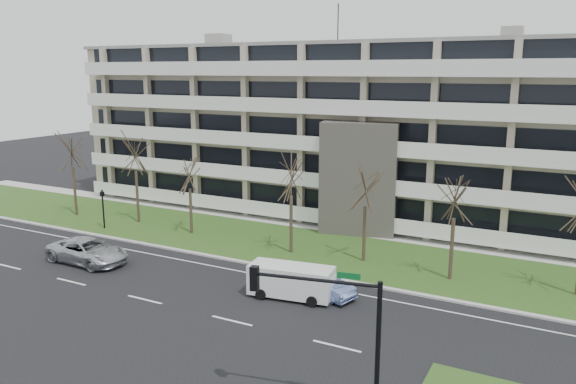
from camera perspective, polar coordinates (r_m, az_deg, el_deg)
The scene contains 17 objects.
ground at distance 30.54m, azimuth -5.72°, elevation -12.89°, with size 160.00×160.00×0.00m, color black.
grass_verge at distance 41.20m, azimuth 4.33°, elevation -6.04°, with size 90.00×10.00×0.06m, color #284617.
curb at distance 36.91m, azimuth 1.19°, elevation -8.17°, with size 90.00×0.35×0.12m, color #B2B2AD.
sidewalk at distance 46.07m, azimuth 7.07°, elevation -4.09°, with size 90.00×2.00×0.08m, color #B2B2AD.
lane_edge_line at distance 35.68m, azimuth 0.10°, elevation -9.00°, with size 90.00×0.12×0.01m, color white.
apartment_building at distance 50.96m, azimuth 10.03°, elevation 6.08°, with size 60.50×15.10×18.75m.
silver_pickup at distance 41.00m, azimuth -19.68°, elevation -5.66°, with size 2.75×5.97×1.66m, color #B9BBC1.
blue_sedan at distance 33.35m, azimuth 3.37°, elevation -9.28°, with size 1.51×4.33×1.43m, color #7188C5.
white_van at distance 32.84m, azimuth 0.44°, elevation -8.81°, with size 5.11×2.55×1.90m.
traffic_signal at distance 21.26m, azimuth 4.63°, elevation -13.28°, with size 4.99×1.30×5.87m.
pedestrian_signal at distance 48.84m, azimuth -18.30°, elevation -1.17°, with size 0.36×0.31×3.33m.
tree_0 at distance 53.54m, azimuth -21.16°, elevation 4.27°, with size 4.02×4.02×8.05m.
tree_1 at distance 49.30m, azimuth -15.31°, elevation 4.11°, with size 4.06×4.06×8.12m.
tree_2 at distance 45.11m, azimuth -9.99°, elevation 2.09°, with size 3.29×3.29×6.59m.
tree_3 at distance 39.41m, azimuth 0.32°, elevation 1.93°, with size 3.78×3.78×7.55m.
tree_4 at distance 38.06m, azimuth 7.90°, elevation 0.75°, with size 3.49×3.49×6.98m.
tree_5 at distance 35.79m, azimuth 16.63°, elevation -0.18°, with size 3.57×3.57×7.15m.
Camera 1 is at (15.43, -22.94, 12.96)m, focal length 35.00 mm.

